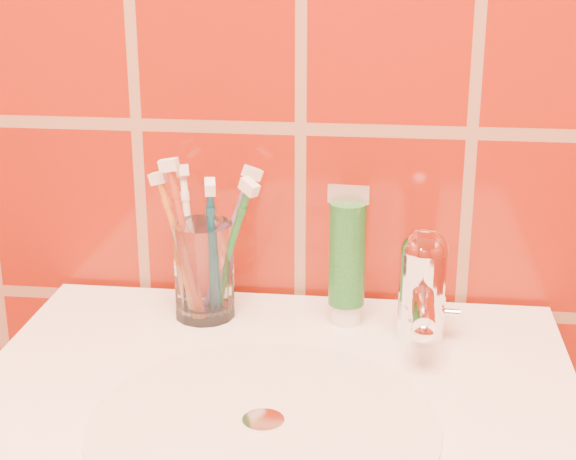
# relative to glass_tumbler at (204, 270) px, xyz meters

# --- Properties ---
(glass_tumbler) EXTENTS (0.09, 0.09, 0.11)m
(glass_tumbler) POSITION_rel_glass_tumbler_xyz_m (0.00, 0.00, 0.00)
(glass_tumbler) COLOR white
(glass_tumbler) RESTS_ON pedestal_sink
(toothpaste_tube) EXTENTS (0.04, 0.04, 0.15)m
(toothpaste_tube) POSITION_rel_glass_tumbler_xyz_m (0.15, 0.00, 0.02)
(toothpaste_tube) COLOR white
(toothpaste_tube) RESTS_ON pedestal_sink
(faucet) EXTENTS (0.05, 0.11, 0.12)m
(faucet) POSITION_rel_glass_tumbler_xyz_m (0.23, -0.03, 0.01)
(faucet) COLOR white
(faucet) RESTS_ON pedestal_sink
(toothbrush_0) EXTENTS (0.14, 0.13, 0.17)m
(toothbrush_0) POSITION_rel_glass_tumbler_xyz_m (0.02, 0.02, 0.03)
(toothbrush_0) COLOR #68408A
(toothbrush_0) RESTS_ON glass_tumbler
(toothbrush_1) EXTENTS (0.14, 0.13, 0.18)m
(toothbrush_1) POSITION_rel_glass_tumbler_xyz_m (0.03, -0.01, 0.03)
(toothbrush_1) COLOR #1C6C28
(toothbrush_1) RESTS_ON glass_tumbler
(toothbrush_2) EXTENTS (0.09, 0.14, 0.18)m
(toothbrush_2) POSITION_rel_glass_tumbler_xyz_m (-0.02, 0.02, 0.02)
(toothbrush_2) COLOR white
(toothbrush_2) RESTS_ON glass_tumbler
(toothbrush_3) EXTENTS (0.07, 0.06, 0.18)m
(toothbrush_3) POSITION_rel_glass_tumbler_xyz_m (-0.02, -0.01, 0.03)
(toothbrush_3) COLOR #B43C26
(toothbrush_3) RESTS_ON glass_tumbler
(toothbrush_4) EXTENTS (0.05, 0.09, 0.17)m
(toothbrush_4) POSITION_rel_glass_tumbler_xyz_m (0.01, -0.01, 0.03)
(toothbrush_4) COLOR #0B4D64
(toothbrush_4) RESTS_ON glass_tumbler
(toothbrush_5) EXTENTS (0.10, 0.09, 0.17)m
(toothbrush_5) POSITION_rel_glass_tumbler_xyz_m (-0.02, -0.00, 0.03)
(toothbrush_5) COLOR orange
(toothbrush_5) RESTS_ON glass_tumbler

